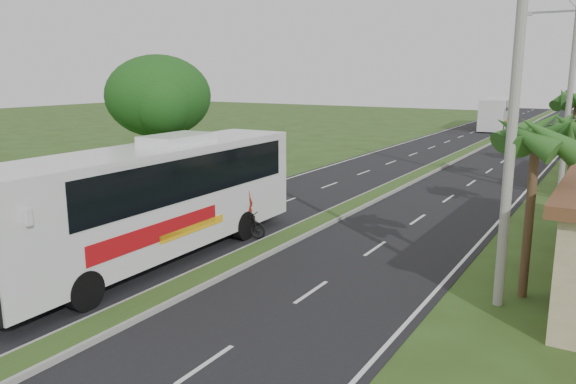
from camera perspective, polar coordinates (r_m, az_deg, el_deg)
The scene contains 12 objects.
ground at distance 19.03m, azimuth -7.00°, elevation -8.05°, with size 180.00×180.00×0.00m, color #2F4318.
road_asphalt at distance 36.36m, azimuth 12.75°, elevation 1.43°, with size 14.00×160.00×0.02m, color black.
median_strip at distance 36.35m, azimuth 12.76°, elevation 1.57°, with size 1.20×160.00×0.18m.
lane_edge_left at distance 38.94m, azimuth 3.37°, elevation 2.38°, with size 0.12×160.00×0.01m, color silver.
lane_edge_right at distance 34.91m, azimuth 23.22°, elevation 0.29°, with size 0.12×160.00×0.01m, color silver.
palm_verge_a at distance 17.23m, azimuth 23.93°, elevation 5.13°, with size 2.40×2.40×5.45m.
shade_tree at distance 33.45m, azimuth -13.13°, elevation 9.18°, with size 6.30×6.00×7.54m.
utility_pole_a at distance 16.24m, azimuth 21.98°, elevation 8.24°, with size 1.60×0.28×11.00m.
utility_pole_b at distance 32.12m, azimuth 26.80°, elevation 10.31°, with size 3.20×0.28×12.00m.
coach_bus_main at distance 19.99m, azimuth -13.31°, elevation -0.20°, with size 3.08×13.46×4.33m.
coach_bus_far at distance 71.46m, azimuth 20.46°, elevation 7.68°, with size 3.74×12.53×3.60m.
motorcyclist at distance 22.48m, azimuth -4.33°, elevation -2.61°, with size 1.86×0.57×2.34m.
Camera 1 is at (11.12, -14.01, 6.50)m, focal length 35.00 mm.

